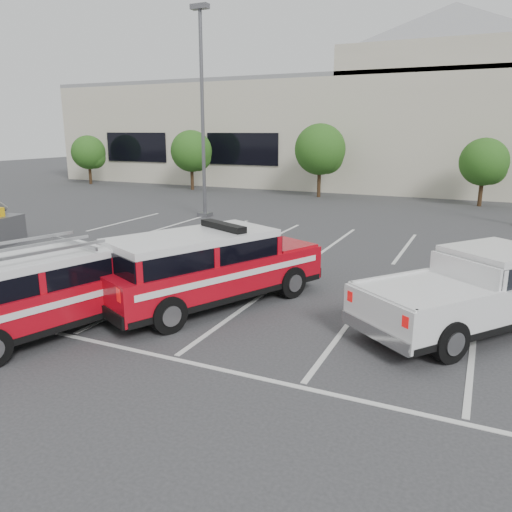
{
  "coord_description": "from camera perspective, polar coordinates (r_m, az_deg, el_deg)",
  "views": [
    {
      "loc": [
        5.33,
        -10.41,
        4.42
      ],
      "look_at": [
        -0.25,
        1.66,
        1.05
      ],
      "focal_mm": 35.0,
      "sensor_mm": 36.0,
      "label": 1
    }
  ],
  "objects": [
    {
      "name": "ground",
      "position": [
        12.5,
        -2.14,
        -6.49
      ],
      "size": [
        120.0,
        120.0,
        0.0
      ],
      "primitive_type": "plane",
      "color": "#303033",
      "rests_on": "ground"
    },
    {
      "name": "stall_markings",
      "position": [
        16.43,
        4.98,
        -1.41
      ],
      "size": [
        23.0,
        15.0,
        0.01
      ],
      "primitive_type": "cube",
      "color": "silver",
      "rests_on": "ground"
    },
    {
      "name": "convention_building",
      "position": [
        42.58,
        18.46,
        13.92
      ],
      "size": [
        60.0,
        16.99,
        13.2
      ],
      "color": "beige",
      "rests_on": "ground"
    },
    {
      "name": "tree_far_left",
      "position": [
        44.4,
        -18.47,
        11.04
      ],
      "size": [
        2.77,
        2.77,
        3.99
      ],
      "color": "#3F2B19",
      "rests_on": "ground"
    },
    {
      "name": "tree_left",
      "position": [
        38.28,
        -7.25,
        11.65
      ],
      "size": [
        3.07,
        3.07,
        4.42
      ],
      "color": "#3F2B19",
      "rests_on": "ground"
    },
    {
      "name": "tree_mid_left",
      "position": [
        34.06,
        7.49,
        11.79
      ],
      "size": [
        3.37,
        3.37,
        4.85
      ],
      "color": "#3F2B19",
      "rests_on": "ground"
    },
    {
      "name": "tree_mid_right",
      "position": [
        32.51,
        24.75,
        9.57
      ],
      "size": [
        2.77,
        2.77,
        3.99
      ],
      "color": "#3F2B19",
      "rests_on": "ground"
    },
    {
      "name": "light_pole_left",
      "position": [
        26.08,
        -6.13,
        15.83
      ],
      "size": [
        0.9,
        0.6,
        10.24
      ],
      "color": "#59595E",
      "rests_on": "ground"
    },
    {
      "name": "fire_chief_suv",
      "position": [
        12.91,
        -5.47,
        -1.87
      ],
      "size": [
        4.47,
        6.29,
        2.09
      ],
      "rotation": [
        0.0,
        0.0,
        -0.44
      ],
      "color": "#A90814",
      "rests_on": "ground"
    },
    {
      "name": "white_pickup",
      "position": [
        12.43,
        24.15,
        -4.36
      ],
      "size": [
        5.25,
        5.95,
        1.82
      ],
      "rotation": [
        0.0,
        0.0,
        -0.66
      ],
      "color": "silver",
      "rests_on": "ground"
    },
    {
      "name": "ladder_suv",
      "position": [
        12.07,
        -23.15,
        -4.34
      ],
      "size": [
        3.45,
        5.54,
        2.04
      ],
      "rotation": [
        0.0,
        0.0,
        -0.3
      ],
      "color": "#A90814",
      "rests_on": "ground"
    }
  ]
}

